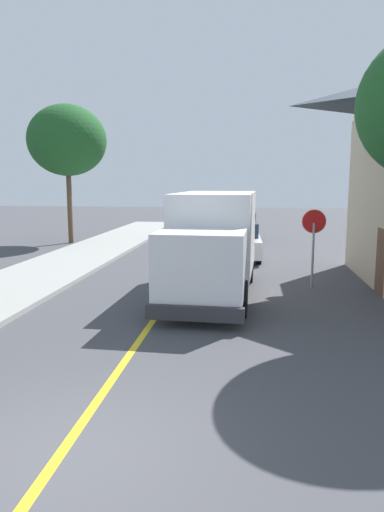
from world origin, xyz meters
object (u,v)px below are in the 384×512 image
(parked_car_mid, at_px, (243,227))
(stop_sign, at_px, (314,233))
(street_tree_down_block, at_px, (67,141))
(box_truck, at_px, (213,239))
(parked_car_near, at_px, (240,242))

(parked_car_mid, bearing_deg, stop_sign, -79.01)
(parked_car_mid, relative_size, street_tree_down_block, 0.57)
(box_truck, bearing_deg, stop_sign, 20.83)
(stop_sign, bearing_deg, box_truck, -159.17)
(box_truck, height_order, street_tree_down_block, street_tree_down_block)
(parked_car_mid, bearing_deg, street_tree_down_block, -164.67)
(box_truck, distance_m, street_tree_down_block, 15.34)
(box_truck, distance_m, stop_sign, 3.48)
(box_truck, xyz_separation_m, street_tree_down_block, (-9.20, 11.58, 4.07))
(parked_car_near, bearing_deg, stop_sign, -66.78)
(parked_car_near, bearing_deg, street_tree_down_block, 155.79)
(box_truck, distance_m, parked_car_near, 7.22)
(box_truck, height_order, parked_car_near, box_truck)
(box_truck, xyz_separation_m, parked_car_mid, (0.71, 14.30, -0.97))
(stop_sign, bearing_deg, parked_car_near, 113.22)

